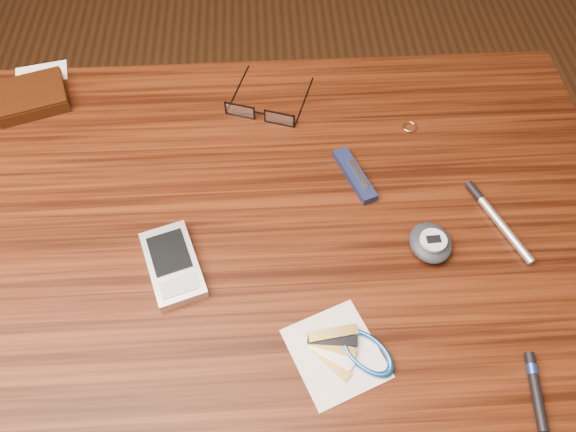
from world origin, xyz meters
name	(u,v)px	position (x,y,z in m)	size (l,w,h in m)	color
ground	(278,397)	(0.00, 0.00, 0.00)	(3.80, 3.80, 0.00)	#472814
desk	(272,267)	(0.00, 0.00, 0.65)	(1.00, 0.70, 0.75)	#3C1809
wallet_and_card	(31,96)	(-0.37, 0.27, 0.76)	(0.13, 0.16, 0.02)	black
eyeglasses	(261,112)	(-0.01, 0.22, 0.76)	(0.15, 0.15, 0.03)	black
gold_ring	(410,127)	(0.22, 0.18, 0.75)	(0.02, 0.02, 0.00)	tan
pda_phone	(173,264)	(-0.13, -0.05, 0.76)	(0.09, 0.13, 0.02)	#BDBCC1
pedometer	(431,243)	(0.21, -0.04, 0.76)	(0.06, 0.07, 0.03)	black
notepad_keys	(351,352)	(0.09, -0.18, 0.75)	(0.14, 0.14, 0.01)	silver
pocket_knife	(355,175)	(0.13, 0.09, 0.76)	(0.06, 0.10, 0.01)	#141F3C
silver_pen	(494,215)	(0.31, 0.00, 0.76)	(0.06, 0.14, 0.01)	silver
black_blue_pen	(536,388)	(0.29, -0.24, 0.76)	(0.02, 0.09, 0.01)	black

